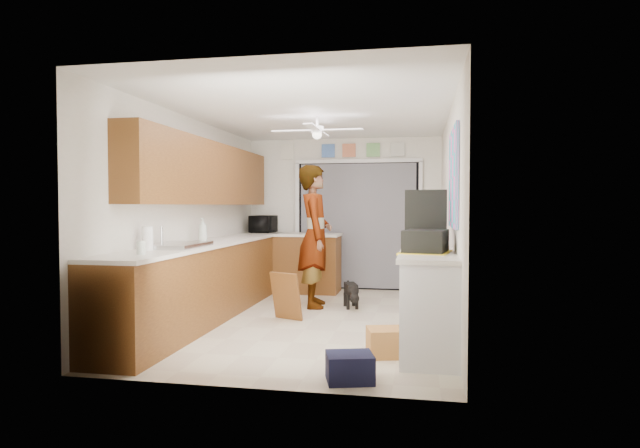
{
  "coord_description": "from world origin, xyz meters",
  "views": [
    {
      "loc": [
        1.27,
        -6.34,
        1.39
      ],
      "look_at": [
        0.0,
        0.4,
        1.15
      ],
      "focal_mm": 30.0,
      "sensor_mm": 36.0,
      "label": 1
    }
  ],
  "objects_px": {
    "paper_towel_roll": "(147,238)",
    "dog": "(351,294)",
    "cardboard_box": "(390,342)",
    "suitcase": "(426,241)",
    "navy_crate": "(350,368)",
    "microwave": "(263,224)",
    "soap_bottle": "(203,229)",
    "man": "(315,236)"
  },
  "relations": [
    {
      "from": "suitcase",
      "to": "cardboard_box",
      "type": "relative_size",
      "value": 1.23
    },
    {
      "from": "cardboard_box",
      "to": "dog",
      "type": "relative_size",
      "value": 0.86
    },
    {
      "from": "dog",
      "to": "cardboard_box",
      "type": "bearing_deg",
      "value": -91.29
    },
    {
      "from": "paper_towel_roll",
      "to": "navy_crate",
      "type": "distance_m",
      "value": 2.48
    },
    {
      "from": "soap_bottle",
      "to": "man",
      "type": "xyz_separation_m",
      "value": [
        1.28,
        0.81,
        -0.12
      ]
    },
    {
      "from": "soap_bottle",
      "to": "paper_towel_roll",
      "type": "relative_size",
      "value": 1.23
    },
    {
      "from": "microwave",
      "to": "navy_crate",
      "type": "xyz_separation_m",
      "value": [
        2.01,
        -4.36,
        -0.97
      ]
    },
    {
      "from": "soap_bottle",
      "to": "dog",
      "type": "distance_m",
      "value": 2.16
    },
    {
      "from": "soap_bottle",
      "to": "man",
      "type": "distance_m",
      "value": 1.53
    },
    {
      "from": "microwave",
      "to": "cardboard_box",
      "type": "height_order",
      "value": "microwave"
    },
    {
      "from": "cardboard_box",
      "to": "microwave",
      "type": "bearing_deg",
      "value": 122.51
    },
    {
      "from": "navy_crate",
      "to": "man",
      "type": "relative_size",
      "value": 0.19
    },
    {
      "from": "paper_towel_roll",
      "to": "dog",
      "type": "distance_m",
      "value": 2.98
    },
    {
      "from": "man",
      "to": "dog",
      "type": "bearing_deg",
      "value": -100.2
    },
    {
      "from": "soap_bottle",
      "to": "man",
      "type": "bearing_deg",
      "value": 32.39
    },
    {
      "from": "suitcase",
      "to": "paper_towel_roll",
      "type": "bearing_deg",
      "value": -164.17
    },
    {
      "from": "suitcase",
      "to": "navy_crate",
      "type": "bearing_deg",
      "value": -108.93
    },
    {
      "from": "paper_towel_roll",
      "to": "man",
      "type": "relative_size",
      "value": 0.12
    },
    {
      "from": "paper_towel_roll",
      "to": "dog",
      "type": "xyz_separation_m",
      "value": [
        1.77,
        2.23,
        -0.87
      ]
    },
    {
      "from": "suitcase",
      "to": "man",
      "type": "relative_size",
      "value": 0.26
    },
    {
      "from": "navy_crate",
      "to": "microwave",
      "type": "bearing_deg",
      "value": 114.76
    },
    {
      "from": "paper_towel_roll",
      "to": "microwave",
      "type": "bearing_deg",
      "value": 87.76
    },
    {
      "from": "soap_bottle",
      "to": "paper_towel_roll",
      "type": "bearing_deg",
      "value": -89.67
    },
    {
      "from": "cardboard_box",
      "to": "paper_towel_roll",
      "type": "bearing_deg",
      "value": 179.6
    },
    {
      "from": "suitcase",
      "to": "cardboard_box",
      "type": "height_order",
      "value": "suitcase"
    },
    {
      "from": "microwave",
      "to": "soap_bottle",
      "type": "height_order",
      "value": "soap_bottle"
    },
    {
      "from": "microwave",
      "to": "man",
      "type": "distance_m",
      "value": 1.76
    },
    {
      "from": "cardboard_box",
      "to": "dog",
      "type": "height_order",
      "value": "dog"
    },
    {
      "from": "paper_towel_roll",
      "to": "suitcase",
      "type": "distance_m",
      "value": 2.76
    },
    {
      "from": "navy_crate",
      "to": "suitcase",
      "type": "bearing_deg",
      "value": 60.93
    },
    {
      "from": "man",
      "to": "dog",
      "type": "distance_m",
      "value": 0.93
    },
    {
      "from": "dog",
      "to": "microwave",
      "type": "bearing_deg",
      "value": 123.11
    },
    {
      "from": "soap_bottle",
      "to": "cardboard_box",
      "type": "height_order",
      "value": "soap_bottle"
    },
    {
      "from": "cardboard_box",
      "to": "suitcase",
      "type": "bearing_deg",
      "value": 42.26
    },
    {
      "from": "soap_bottle",
      "to": "navy_crate",
      "type": "height_order",
      "value": "soap_bottle"
    },
    {
      "from": "soap_bottle",
      "to": "dog",
      "type": "relative_size",
      "value": 0.61
    },
    {
      "from": "man",
      "to": "paper_towel_roll",
      "type": "bearing_deg",
      "value": 139.42
    },
    {
      "from": "soap_bottle",
      "to": "cardboard_box",
      "type": "bearing_deg",
      "value": -30.37
    },
    {
      "from": "suitcase",
      "to": "dog",
      "type": "bearing_deg",
      "value": 126.6
    },
    {
      "from": "navy_crate",
      "to": "dog",
      "type": "distance_m",
      "value": 3.04
    },
    {
      "from": "navy_crate",
      "to": "paper_towel_roll",
      "type": "bearing_deg",
      "value": 159.76
    },
    {
      "from": "man",
      "to": "dog",
      "type": "relative_size",
      "value": 4.07
    }
  ]
}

